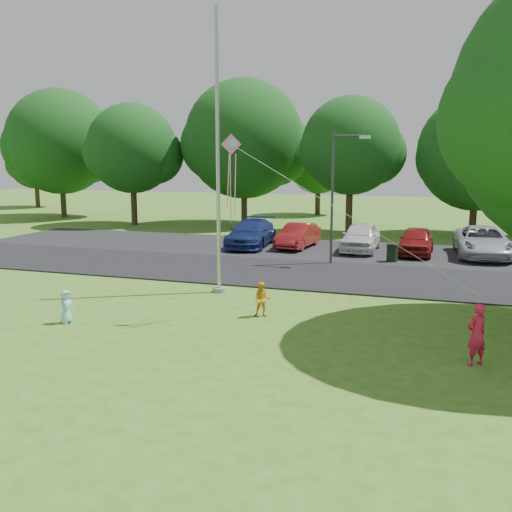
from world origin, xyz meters
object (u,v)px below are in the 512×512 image
(child_blue, at_px, (66,307))
(kite, at_px, (237,162))
(child_yellow, at_px, (262,300))
(street_lamp, at_px, (338,186))
(flagpole, at_px, (218,178))
(trash_can, at_px, (392,253))
(woman, at_px, (477,334))

(child_blue, bearing_deg, kite, -49.86)
(child_yellow, distance_m, child_blue, 5.88)
(street_lamp, relative_size, kite, 0.84)
(flagpole, height_order, child_yellow, flagpole)
(trash_can, relative_size, child_blue, 0.87)
(flagpole, relative_size, trash_can, 11.50)
(street_lamp, xyz_separation_m, woman, (5.47, -11.82, -2.84))
(kite, bearing_deg, trash_can, 52.35)
(kite, bearing_deg, flagpole, 100.38)
(child_blue, bearing_deg, flagpole, -10.15)
(trash_can, bearing_deg, kite, -107.74)
(child_yellow, relative_size, kite, 0.15)
(street_lamp, height_order, woman, street_lamp)
(street_lamp, distance_m, trash_can, 4.17)
(woman, bearing_deg, street_lamp, -106.05)
(flagpole, relative_size, kite, 1.40)
(kite, bearing_deg, woman, -35.01)
(trash_can, distance_m, child_yellow, 11.10)
(trash_can, bearing_deg, street_lamp, -152.61)
(woman, xyz_separation_m, child_blue, (-11.42, -0.06, -0.26))
(flagpole, distance_m, child_yellow, 5.15)
(street_lamp, xyz_separation_m, trash_can, (2.43, 1.26, -3.15))
(woman, bearing_deg, trash_can, -117.78)
(flagpole, bearing_deg, woman, -30.64)
(flagpole, bearing_deg, child_blue, -118.97)
(flagpole, xyz_separation_m, kite, (1.92, -3.28, 0.57))
(street_lamp, relative_size, woman, 3.95)
(street_lamp, bearing_deg, kite, -94.62)
(trash_can, xyz_separation_m, child_yellow, (-3.03, -10.68, 0.11))
(woman, height_order, kite, kite)
(street_lamp, relative_size, trash_can, 6.87)
(child_yellow, height_order, child_blue, child_yellow)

